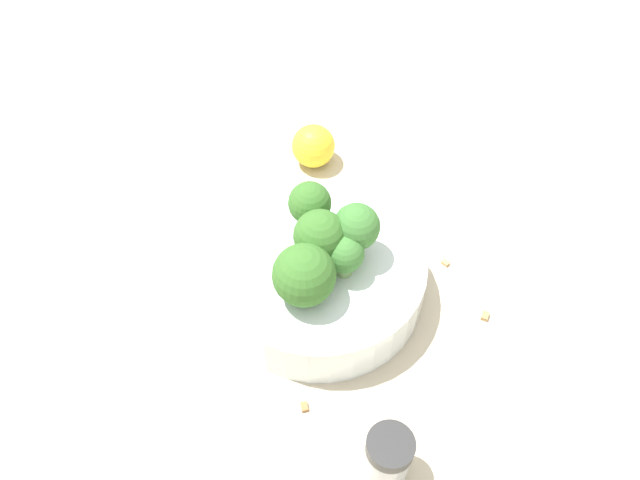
{
  "coord_description": "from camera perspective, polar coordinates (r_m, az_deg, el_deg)",
  "views": [
    {
      "loc": [
        -0.35,
        0.03,
        0.52
      ],
      "look_at": [
        0.0,
        0.0,
        0.08
      ],
      "focal_mm": 35.0,
      "sensor_mm": 36.0,
      "label": 1
    }
  ],
  "objects": [
    {
      "name": "almond_crumb_2",
      "position": [
        0.66,
        11.41,
        -1.95
      ],
      "size": [
        0.01,
        0.01,
        0.01
      ],
      "primitive_type": "cube",
      "rotation": [
        0.0,
        0.0,
        3.82
      ],
      "color": "tan",
      "rests_on": "ground_plane"
    },
    {
      "name": "broccoli_floret_4",
      "position": [
        0.54,
        -1.47,
        -3.25
      ],
      "size": [
        0.06,
        0.06,
        0.06
      ],
      "color": "#7A9E5B",
      "rests_on": "bowl"
    },
    {
      "name": "lemon_wedge",
      "position": [
        0.73,
        -0.61,
        8.59
      ],
      "size": [
        0.05,
        0.05,
        0.05
      ],
      "primitive_type": "sphere",
      "color": "yellow",
      "rests_on": "ground_plane"
    },
    {
      "name": "broccoli_floret_1",
      "position": [
        0.56,
        3.34,
        1.1
      ],
      "size": [
        0.04,
        0.04,
        0.06
      ],
      "color": "#7A9E5B",
      "rests_on": "bowl"
    },
    {
      "name": "broccoli_floret_2",
      "position": [
        0.59,
        -0.95,
        3.25
      ],
      "size": [
        0.04,
        0.04,
        0.06
      ],
      "color": "#7A9E5B",
      "rests_on": "bowl"
    },
    {
      "name": "broccoli_floret_0",
      "position": [
        0.56,
        -0.06,
        0.41
      ],
      "size": [
        0.05,
        0.05,
        0.06
      ],
      "color": "#7A9E5B",
      "rests_on": "bowl"
    },
    {
      "name": "almond_crumb_1",
      "position": [
        0.63,
        14.89,
        -6.63
      ],
      "size": [
        0.01,
        0.01,
        0.01
      ],
      "primitive_type": "cube",
      "rotation": [
        0.0,
        0.0,
        2.63
      ],
      "color": "#AD7F4C",
      "rests_on": "ground_plane"
    },
    {
      "name": "pepper_shaker",
      "position": [
        0.52,
        6.24,
        -19.06
      ],
      "size": [
        0.04,
        0.04,
        0.06
      ],
      "color": "#B2B7BC",
      "rests_on": "ground_plane"
    },
    {
      "name": "ground_plane",
      "position": [
        0.63,
        0.0,
        -4.68
      ],
      "size": [
        3.0,
        3.0,
        0.0
      ],
      "primitive_type": "plane",
      "color": "beige"
    },
    {
      "name": "bowl",
      "position": [
        0.61,
        0.0,
        -3.32
      ],
      "size": [
        0.2,
        0.2,
        0.05
      ],
      "primitive_type": "cylinder",
      "color": "silver",
      "rests_on": "ground_plane"
    },
    {
      "name": "almond_crumb_0",
      "position": [
        0.56,
        -1.44,
        -14.91
      ],
      "size": [
        0.01,
        0.01,
        0.01
      ],
      "primitive_type": "cube",
      "rotation": [
        0.0,
        0.0,
        0.13
      ],
      "color": "olive",
      "rests_on": "ground_plane"
    },
    {
      "name": "broccoli_floret_3",
      "position": [
        0.56,
        2.25,
        -1.33
      ],
      "size": [
        0.04,
        0.04,
        0.05
      ],
      "color": "#84AD66",
      "rests_on": "bowl"
    }
  ]
}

